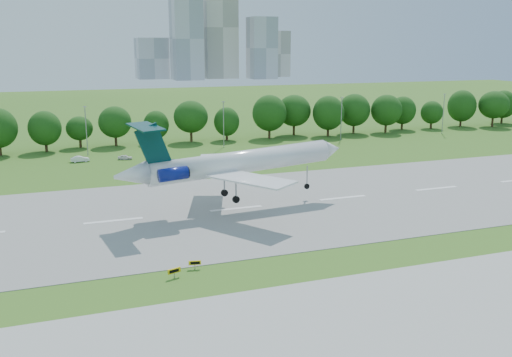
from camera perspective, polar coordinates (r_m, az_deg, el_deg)
name	(u,v)px	position (r m, az deg, el deg)	size (l,w,h in m)	color
ground	(297,261)	(73.06, 4.11, -8.24)	(600.00, 600.00, 0.00)	#315E18
runway	(236,209)	(95.19, -2.00, -3.04)	(400.00, 45.00, 0.08)	gray
taxiway	(372,325)	(58.55, 11.48, -14.14)	(400.00, 23.00, 0.08)	#ADADA8
tree_line	(160,122)	(157.86, -9.56, 5.59)	(288.40, 8.40, 10.40)	#382314
light_poles	(158,127)	(147.65, -9.81, 5.12)	(175.90, 0.25, 12.19)	gray
skyline	(214,40)	(470.41, -4.19, 13.66)	(127.00, 52.00, 80.00)	#B2B2B7
airliner	(230,163)	(92.76, -2.58, 1.60)	(40.51, 29.31, 13.53)	white
taxi_sign_left	(174,271)	(68.31, -8.18, -9.13)	(1.64, 0.68, 1.17)	gray
taxi_sign_centre	(195,263)	(70.56, -6.14, -8.39)	(1.52, 0.45, 1.07)	gray
service_vehicle_a	(80,159)	(139.23, -17.18, 1.87)	(1.46, 4.18, 1.38)	white
service_vehicle_b	(125,157)	(139.34, -12.96, 2.09)	(1.33, 3.31, 1.13)	white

